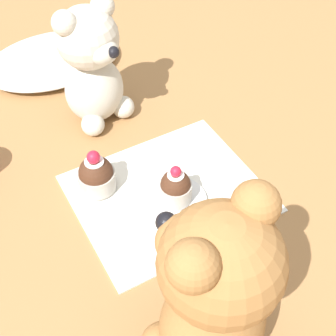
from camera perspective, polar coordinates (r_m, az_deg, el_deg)
The scene contains 8 objects.
ground_plane at distance 0.69m, azimuth 0.00°, elevation -3.18°, with size 4.00×4.00×0.00m, color #9E7042.
knitted_placemat at distance 0.69m, azimuth 0.00°, elevation -3.02°, with size 0.27×0.22×0.01m, color silver.
tulle_cloth at distance 0.95m, azimuth -13.88°, elevation 12.75°, with size 0.26×0.19×0.03m, color white.
teddy_bear_cream at distance 0.76m, azimuth -9.23°, elevation 12.18°, with size 0.12×0.12×0.21m.
teddy_bear_tan at distance 0.46m, azimuth 5.56°, elevation -15.04°, with size 0.14×0.14×0.25m.
cupcake_near_cream_bear at distance 0.68m, azimuth -8.73°, elevation -0.86°, with size 0.05×0.05×0.07m.
saucer_plate at distance 0.67m, azimuth 0.83°, elevation -3.95°, with size 0.09×0.09×0.01m, color silver.
cupcake_near_tan_bear at distance 0.65m, azimuth 0.85°, elevation -2.43°, with size 0.05×0.05×0.07m.
Camera 1 is at (-0.22, -0.39, 0.53)m, focal length 50.00 mm.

